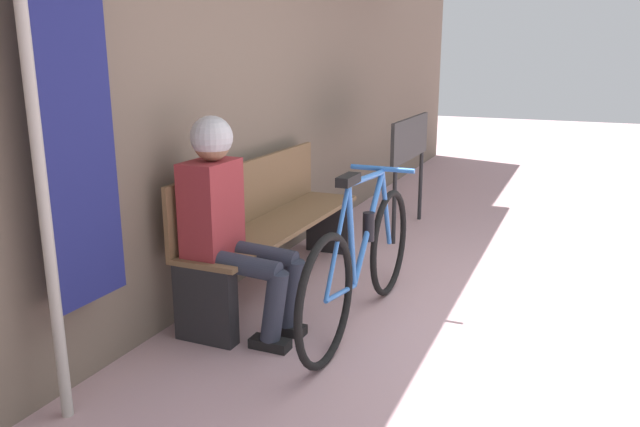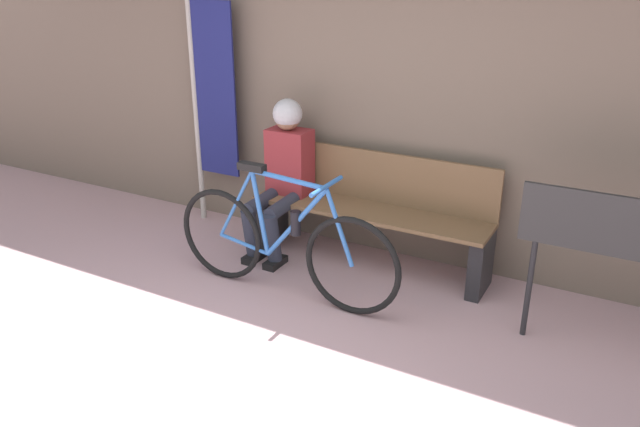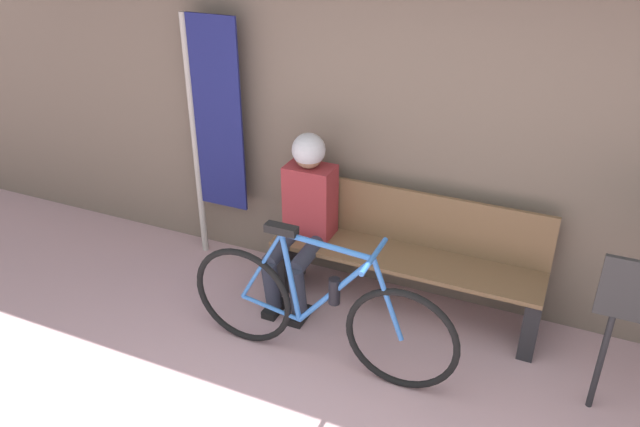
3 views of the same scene
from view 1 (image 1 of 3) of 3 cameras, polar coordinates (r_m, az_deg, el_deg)
The scene contains 7 objects.
ground_plane at distance 3.81m, azimuth 25.15°, elevation -11.01°, with size 24.00×24.00×0.00m, color #C69EA3.
storefront_wall at distance 4.10m, azimuth -9.16°, elevation 15.90°, with size 12.00×0.56×3.20m.
park_bench_near at distance 4.17m, azimuth -4.52°, elevation -1.31°, with size 1.86×0.42×0.86m.
bicycle at distance 3.60m, azimuth 3.85°, elevation -4.44°, with size 1.76×0.40×0.94m.
person_seated at distance 3.44m, azimuth -8.50°, elevation 0.13°, with size 0.34×0.63×1.23m.
banner_pole at distance 2.83m, azimuth -21.94°, elevation 4.71°, with size 0.45×0.05×1.92m.
signboard at distance 5.49m, azimuth 8.23°, elevation 6.14°, with size 1.06×0.04×1.01m.
Camera 1 is at (-3.47, 0.23, 1.56)m, focal length 35.00 mm.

